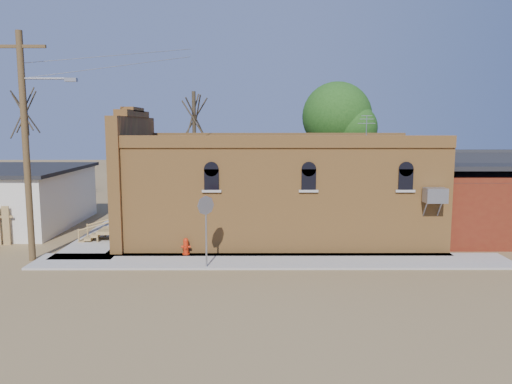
{
  "coord_description": "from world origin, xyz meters",
  "views": [
    {
      "loc": [
        0.76,
        -18.42,
        5.42
      ],
      "look_at": [
        0.84,
        4.05,
        2.4
      ],
      "focal_mm": 35.0,
      "sensor_mm": 36.0,
      "label": 1
    }
  ],
  "objects_px": {
    "brick_bar": "(273,189)",
    "fire_hydrant": "(186,246)",
    "utility_pole": "(27,142)",
    "stop_sign": "(206,212)",
    "trash_barrel": "(129,227)"
  },
  "relations": [
    {
      "from": "trash_barrel",
      "to": "fire_hydrant",
      "type": "bearing_deg",
      "value": -46.99
    },
    {
      "from": "brick_bar",
      "to": "stop_sign",
      "type": "distance_m",
      "value": 6.12
    },
    {
      "from": "brick_bar",
      "to": "utility_pole",
      "type": "distance_m",
      "value": 10.96
    },
    {
      "from": "utility_pole",
      "to": "stop_sign",
      "type": "height_order",
      "value": "utility_pole"
    },
    {
      "from": "brick_bar",
      "to": "stop_sign",
      "type": "relative_size",
      "value": 5.99
    },
    {
      "from": "utility_pole",
      "to": "fire_hydrant",
      "type": "xyz_separation_m",
      "value": [
        6.06,
        0.6,
        -4.35
      ]
    },
    {
      "from": "fire_hydrant",
      "to": "brick_bar",
      "type": "bearing_deg",
      "value": 36.83
    },
    {
      "from": "trash_barrel",
      "to": "utility_pole",
      "type": "bearing_deg",
      "value": -125.11
    },
    {
      "from": "stop_sign",
      "to": "trash_barrel",
      "type": "distance_m",
      "value": 6.95
    },
    {
      "from": "brick_bar",
      "to": "fire_hydrant",
      "type": "relative_size",
      "value": 23.59
    },
    {
      "from": "utility_pole",
      "to": "stop_sign",
      "type": "xyz_separation_m",
      "value": [
        7.09,
        -1.2,
        -2.59
      ]
    },
    {
      "from": "brick_bar",
      "to": "trash_barrel",
      "type": "relative_size",
      "value": 18.0
    },
    {
      "from": "fire_hydrant",
      "to": "stop_sign",
      "type": "height_order",
      "value": "stop_sign"
    },
    {
      "from": "brick_bar",
      "to": "stop_sign",
      "type": "xyz_separation_m",
      "value": [
        -2.7,
        -5.49,
        -0.16
      ]
    },
    {
      "from": "stop_sign",
      "to": "fire_hydrant",
      "type": "bearing_deg",
      "value": 100.91
    }
  ]
}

